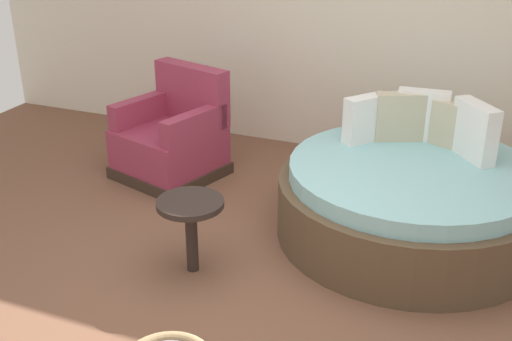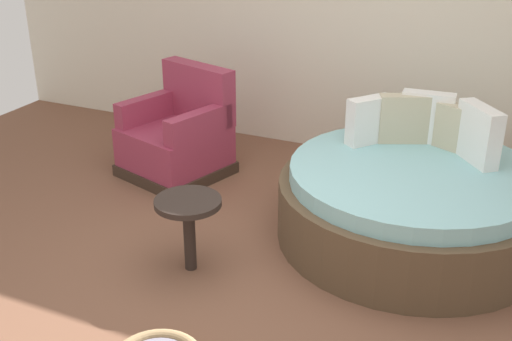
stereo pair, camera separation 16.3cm
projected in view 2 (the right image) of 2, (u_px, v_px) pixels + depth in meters
The scene contains 4 objects.
ground_plane at pixel (253, 295), 4.06m from camera, with size 8.00×8.00×0.02m, color brown.
round_daybed at pixel (411, 201), 4.58m from camera, with size 1.91×1.91×0.98m.
red_armchair at pixel (179, 138), 5.62m from camera, with size 1.00×1.00×0.94m.
side_table at pixel (188, 212), 4.15m from camera, with size 0.44×0.44×0.52m.
Camera 2 is at (1.42, -3.06, 2.39)m, focal length 44.73 mm.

